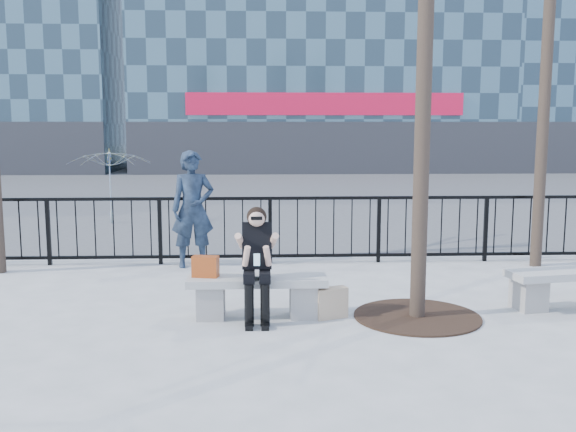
{
  "coord_description": "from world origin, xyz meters",
  "views": [
    {
      "loc": [
        0.05,
        -7.41,
        2.27
      ],
      "look_at": [
        0.4,
        0.8,
        1.1
      ],
      "focal_mm": 40.0,
      "sensor_mm": 36.0,
      "label": 1
    }
  ],
  "objects_px": {
    "bench_main": "(257,292)",
    "bench_second": "(573,285)",
    "standing_man": "(193,209)",
    "seated_woman": "(257,265)"
  },
  "relations": [
    {
      "from": "bench_main",
      "to": "bench_second",
      "type": "relative_size",
      "value": 0.98
    },
    {
      "from": "bench_second",
      "to": "standing_man",
      "type": "height_order",
      "value": "standing_man"
    },
    {
      "from": "bench_second",
      "to": "bench_main",
      "type": "bearing_deg",
      "value": 173.36
    },
    {
      "from": "bench_second",
      "to": "standing_man",
      "type": "relative_size",
      "value": 0.9
    },
    {
      "from": "seated_woman",
      "to": "bench_second",
      "type": "bearing_deg",
      "value": 4.97
    },
    {
      "from": "bench_second",
      "to": "seated_woman",
      "type": "distance_m",
      "value": 3.95
    },
    {
      "from": "standing_man",
      "to": "seated_woman",
      "type": "bearing_deg",
      "value": -82.62
    },
    {
      "from": "bench_main",
      "to": "standing_man",
      "type": "xyz_separation_m",
      "value": [
        -1.04,
        2.8,
        0.63
      ]
    },
    {
      "from": "bench_main",
      "to": "bench_second",
      "type": "xyz_separation_m",
      "value": [
        3.92,
        0.18,
        0.01
      ]
    },
    {
      "from": "bench_second",
      "to": "seated_woman",
      "type": "xyz_separation_m",
      "value": [
        -3.92,
        -0.34,
        0.36
      ]
    }
  ]
}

